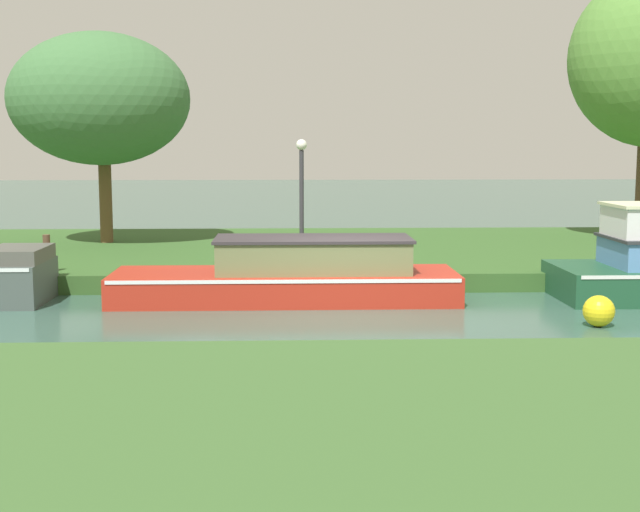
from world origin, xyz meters
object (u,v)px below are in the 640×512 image
(red_cruiser, at_px, (293,276))
(channel_buoy, at_px, (599,311))
(willow_tree_left, at_px, (99,99))
(mooring_post_near, at_px, (47,254))
(lamp_post, at_px, (302,186))

(red_cruiser, distance_m, channel_buoy, 5.84)
(red_cruiser, xyz_separation_m, channel_buoy, (5.21, -2.63, -0.24))
(willow_tree_left, distance_m, mooring_post_near, 6.33)
(mooring_post_near, bearing_deg, lamp_post, 8.66)
(willow_tree_left, distance_m, lamp_post, 7.27)
(willow_tree_left, height_order, channel_buoy, willow_tree_left)
(channel_buoy, bearing_deg, mooring_post_near, 159.17)
(willow_tree_left, relative_size, mooring_post_near, 7.03)
(red_cruiser, relative_size, lamp_post, 2.43)
(channel_buoy, bearing_deg, red_cruiser, 153.21)
(mooring_post_near, height_order, channel_buoy, mooring_post_near)
(willow_tree_left, xyz_separation_m, mooring_post_near, (-0.07, -5.27, -3.49))
(red_cruiser, distance_m, mooring_post_near, 5.39)
(mooring_post_near, distance_m, channel_buoy, 11.16)
(willow_tree_left, relative_size, lamp_post, 2.02)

